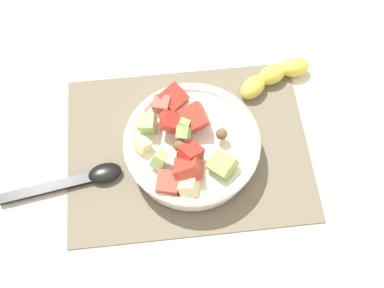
% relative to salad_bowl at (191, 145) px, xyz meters
% --- Properties ---
extents(ground_plane, '(2.40, 2.40, 0.00)m').
position_rel_salad_bowl_xyz_m(ground_plane, '(0.00, -0.01, -0.04)').
color(ground_plane, silver).
extents(placemat, '(0.42, 0.32, 0.01)m').
position_rel_salad_bowl_xyz_m(placemat, '(0.00, -0.01, -0.04)').
color(placemat, '#756B56').
rests_on(placemat, ground_plane).
extents(salad_bowl, '(0.23, 0.23, 0.10)m').
position_rel_salad_bowl_xyz_m(salad_bowl, '(0.00, 0.00, 0.00)').
color(salad_bowl, white).
rests_on(salad_bowl, placemat).
extents(serving_spoon, '(0.21, 0.06, 0.01)m').
position_rel_salad_bowl_xyz_m(serving_spoon, '(0.19, 0.03, -0.03)').
color(serving_spoon, black).
rests_on(serving_spoon, placemat).
extents(banana_whole, '(0.15, 0.09, 0.04)m').
position_rel_salad_bowl_xyz_m(banana_whole, '(-0.17, -0.14, -0.02)').
color(banana_whole, yellow).
rests_on(banana_whole, ground_plane).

